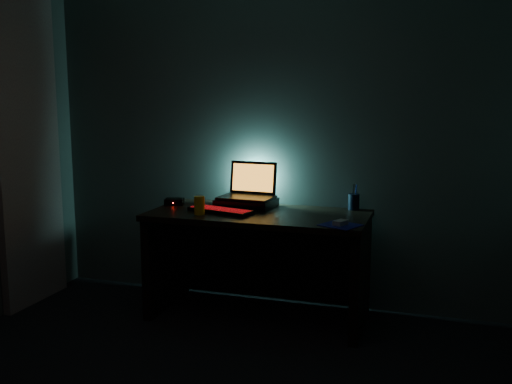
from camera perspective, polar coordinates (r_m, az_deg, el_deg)
room at (r=2.36m, az=-11.52°, el=2.51°), size 3.50×4.00×2.50m
desk at (r=4.03m, az=0.46°, el=-5.51°), size 1.50×0.70×0.75m
curtain at (r=4.51m, az=-21.86°, el=3.90°), size 0.06×0.65×2.30m
riser at (r=4.11m, az=-0.95°, el=-1.09°), size 0.42×0.33×0.06m
laptop at (r=4.15m, az=-0.69°, el=0.25°), size 0.40×0.31×0.26m
keyboard at (r=3.92m, az=-3.58°, el=-1.87°), size 0.49×0.27×0.03m
mousepad at (r=3.56m, az=8.44°, el=-3.30°), size 0.28×0.27×0.00m
mouse at (r=3.56m, az=8.45°, el=-3.04°), size 0.09×0.11×0.03m
pen_cup at (r=4.07m, az=9.75°, el=-0.97°), size 0.09×0.09×0.11m
juice_glass at (r=3.86m, az=-5.68°, el=-1.33°), size 0.07×0.07×0.12m
router at (r=4.25m, az=-8.16°, el=-0.96°), size 0.16×0.14×0.04m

